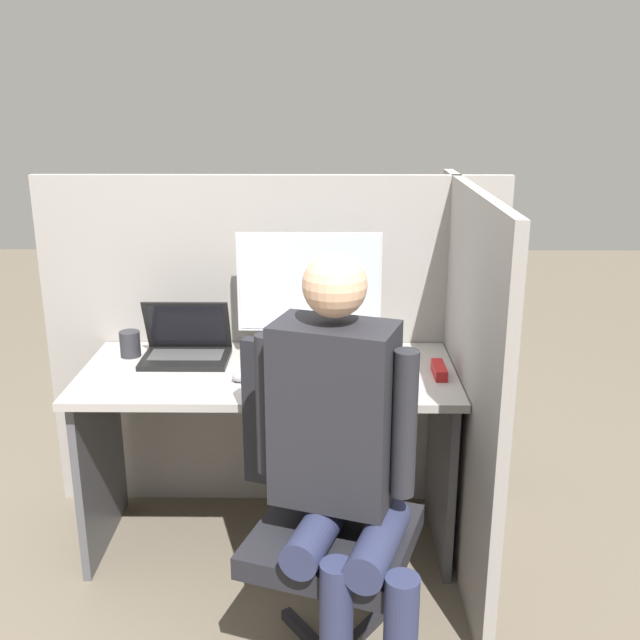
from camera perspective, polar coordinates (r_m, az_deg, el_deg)
The scene contains 13 objects.
ground_plane at distance 2.93m, azimuth -4.15°, elevation -19.89°, with size 12.00×12.00×0.00m, color #665B4C.
cubicle_panel_back at distance 3.18m, azimuth -3.48°, elevation -2.00°, with size 1.92×0.04×1.44m.
cubicle_panel_right at distance 2.83m, azimuth 10.95°, elevation -4.77°, with size 0.04×1.27×1.44m.
desk at distance 2.92m, azimuth -3.89°, elevation -7.26°, with size 1.42×0.64×0.74m.
paper_box at distance 2.98m, azimuth -0.80°, elevation -2.13°, with size 0.34×0.22×0.06m.
monitor at distance 2.91m, azimuth -0.82°, elevation 2.59°, with size 0.56×0.18×0.43m.
laptop at distance 2.98m, azimuth -10.16°, elevation -2.13°, with size 0.34×0.23×0.23m.
mouse at distance 2.73m, azimuth -6.00°, elevation -4.33°, with size 0.07×0.05×0.04m.
stapler at distance 2.81m, azimuth 9.06°, elevation -3.79°, with size 0.04×0.15×0.04m.
carrot_toy at distance 2.62m, azimuth -3.52°, elevation -5.19°, with size 0.05×0.16×0.05m.
office_chair at distance 2.39m, azimuth 0.23°, elevation -13.86°, with size 0.59×0.63×1.00m.
person at distance 2.14m, azimuth 1.58°, elevation -10.17°, with size 0.46×0.50×1.35m.
pen_cup at distance 3.06m, azimuth -14.27°, elevation -1.77°, with size 0.08×0.08×0.10m.
Camera 1 is at (0.22, -2.32, 1.77)m, focal length 42.00 mm.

